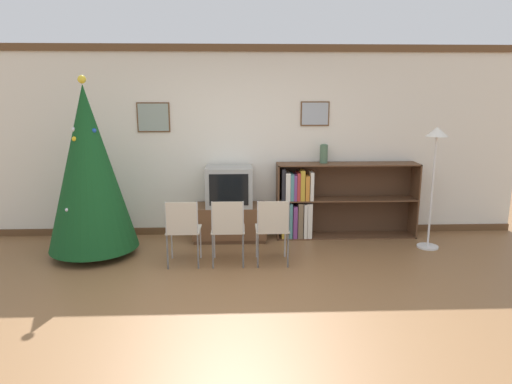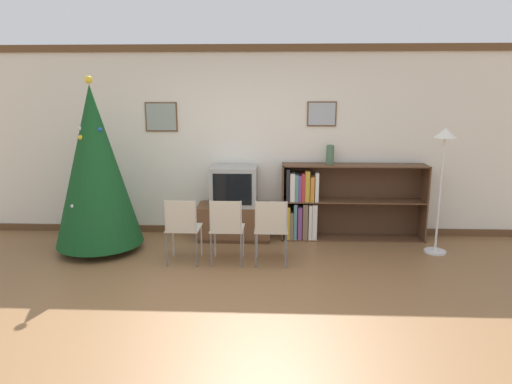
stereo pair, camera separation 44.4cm
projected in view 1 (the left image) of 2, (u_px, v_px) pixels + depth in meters
The scene contains 11 objects.
ground_plane at pixel (243, 307), 4.46m from camera, with size 24.00×24.00×0.00m, color brown.
wall_back at pixel (241, 142), 6.55m from camera, with size 8.12×0.11×2.70m.
christmas_tree at pixel (89, 169), 5.68m from camera, with size 1.11×1.11×2.26m.
tv_console at pixel (230, 222), 6.47m from camera, with size 1.02×0.50×0.50m.
television at pixel (229, 186), 6.36m from camera, with size 0.64×0.49×0.55m.
folding_chair_left at pixel (183, 228), 5.42m from camera, with size 0.40×0.40×0.82m.
folding_chair_center at pixel (228, 228), 5.44m from camera, with size 0.40×0.40×0.82m.
folding_chair_right at pixel (273, 227), 5.46m from camera, with size 0.40×0.40×0.82m.
bookshelf at pixel (320, 202), 6.54m from camera, with size 2.01×0.36×1.07m.
vase at pixel (324, 153), 6.44m from camera, with size 0.11×0.11×0.27m.
standing_lamp at pixel (435, 156), 5.90m from camera, with size 0.28×0.28×1.62m.
Camera 1 is at (-0.04, -4.12, 2.06)m, focal length 32.00 mm.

